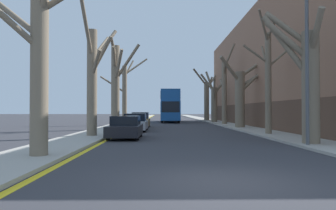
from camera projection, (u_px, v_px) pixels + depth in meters
ground_plane at (223, 182)px, 7.50m from camera, size 300.00×300.00×0.00m
sidewalk_left at (136, 120)px, 57.39m from camera, size 2.71×120.00×0.12m
sidewalk_right at (205, 120)px, 57.57m from camera, size 2.71×120.00×0.12m
building_facade_right at (292, 71)px, 34.91m from camera, size 10.08×42.72×11.86m
kerb_line_stripe at (145, 120)px, 57.41m from camera, size 0.24×120.00×0.01m
street_tree_left_0 at (39, 57)px, 11.13m from camera, size 5.23×3.12×7.80m
street_tree_left_1 at (93, 75)px, 20.19m from camera, size 1.71×5.36×7.97m
street_tree_left_2 at (116, 83)px, 28.50m from camera, size 2.59×2.33×7.67m
street_tree_left_3 at (125, 92)px, 37.18m from camera, size 5.23×2.44×7.83m
street_tree_right_0 at (307, 78)px, 15.36m from camera, size 2.49×3.03×6.68m
street_tree_right_1 at (269, 77)px, 21.75m from camera, size 4.55×2.54×8.00m
street_tree_right_2 at (241, 95)px, 30.17m from camera, size 5.34×2.46×6.98m
street_tree_right_3 at (224, 91)px, 37.47m from camera, size 1.21×3.62×9.03m
street_tree_right_4 at (214, 100)px, 44.76m from camera, size 3.34×3.25×7.15m
street_tree_right_5 at (207, 98)px, 52.57m from camera, size 4.46×3.84×8.26m
double_decker_bus at (170, 105)px, 47.23m from camera, size 2.60×11.40×4.45m
parked_car_0 at (126, 128)px, 19.49m from camera, size 1.82×4.37×1.32m
parked_car_1 at (135, 123)px, 26.38m from camera, size 1.87×4.59×1.41m
parked_car_2 at (140, 120)px, 32.25m from camera, size 1.77×4.00×1.48m
lamp_post at (305, 37)px, 14.68m from camera, size 1.40×0.20×8.99m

